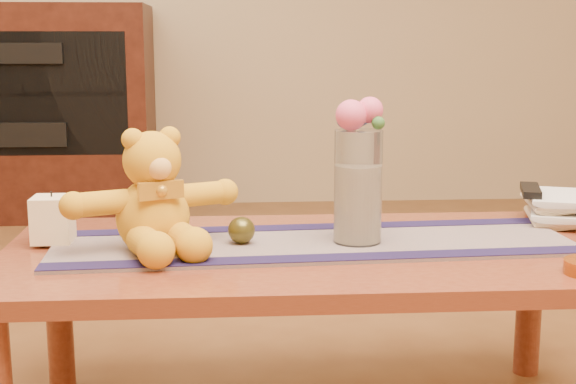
{
  "coord_description": "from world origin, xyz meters",
  "views": [
    {
      "loc": [
        -0.17,
        -1.77,
        0.92
      ],
      "look_at": [
        -0.05,
        0.0,
        0.58
      ],
      "focal_mm": 49.87,
      "sensor_mm": 36.0,
      "label": 1
    }
  ],
  "objects": [
    {
      "name": "cabinet_cavity",
      "position": [
        -1.2,
        2.25,
        0.66
      ],
      "size": [
        1.02,
        0.03,
        0.61
      ],
      "primitive_type": "cube",
      "color": "black",
      "rests_on": "media_cabinet"
    },
    {
      "name": "blue_flower_side",
      "position": [
        0.08,
        0.03,
        0.74
      ],
      "size": [
        0.04,
        0.04,
        0.04
      ],
      "primitive_type": "sphere",
      "color": "#435093",
      "rests_on": "glass_vase"
    },
    {
      "name": "book_top",
      "position": [
        0.6,
        0.22,
        0.52
      ],
      "size": [
        0.23,
        0.27,
        0.02
      ],
      "primitive_type": "imported",
      "rotation": [
        0.0,
        0.0,
        -0.34
      ],
      "color": "beige",
      "rests_on": "book_upper"
    },
    {
      "name": "book_lower",
      "position": [
        0.6,
        0.22,
        0.48
      ],
      "size": [
        0.24,
        0.27,
        0.02
      ],
      "primitive_type": "imported",
      "rotation": [
        0.0,
        0.0,
        -0.38
      ],
      "color": "beige",
      "rests_on": "book_bottom"
    },
    {
      "name": "potpourri_fill",
      "position": [
        0.11,
        0.01,
        0.55
      ],
      "size": [
        0.09,
        0.09,
        0.18
      ],
      "primitive_type": "cylinder",
      "color": "beige",
      "rests_on": "glass_vase"
    },
    {
      "name": "table_leg_bl",
      "position": [
        -0.64,
        0.29,
        0.21
      ],
      "size": [
        0.07,
        0.07,
        0.41
      ],
      "primitive_type": "cylinder",
      "color": "#612817",
      "rests_on": "floor"
    },
    {
      "name": "coffee_table_top",
      "position": [
        0.0,
        0.0,
        0.43
      ],
      "size": [
        1.4,
        0.7,
        0.04
      ],
      "primitive_type": "cube",
      "color": "#612817",
      "rests_on": "floor"
    },
    {
      "name": "book_bottom",
      "position": [
        0.6,
        0.23,
        0.46
      ],
      "size": [
        0.21,
        0.26,
        0.02
      ],
      "primitive_type": "imported",
      "rotation": [
        0.0,
        0.0,
        -0.24
      ],
      "color": "beige",
      "rests_on": "coffee_table_top"
    },
    {
      "name": "table_leg_br",
      "position": [
        0.64,
        0.29,
        0.21
      ],
      "size": [
        0.07,
        0.07,
        0.41
      ],
      "primitive_type": "cylinder",
      "color": "#612817",
      "rests_on": "floor"
    },
    {
      "name": "persian_runner",
      "position": [
        0.01,
        0.02,
        0.45
      ],
      "size": [
        1.22,
        0.41,
        0.01
      ],
      "primitive_type": "cube",
      "rotation": [
        0.0,
        0.0,
        0.05
      ],
      "color": "#192046",
      "rests_on": "coffee_table_top"
    },
    {
      "name": "stereo_upper",
      "position": [
        -1.2,
        2.35,
        0.86
      ],
      "size": [
        0.42,
        0.28,
        0.1
      ],
      "primitive_type": "cube",
      "color": "black",
      "rests_on": "media_cabinet"
    },
    {
      "name": "teddy_bear",
      "position": [
        -0.35,
        -0.01,
        0.59
      ],
      "size": [
        0.47,
        0.43,
        0.26
      ],
      "primitive_type": null,
      "rotation": [
        0.0,
        0.0,
        0.4
      ],
      "color": "gold",
      "rests_on": "persian_runner"
    },
    {
      "name": "runner_border_far",
      "position": [
        0.0,
        0.17,
        0.46
      ],
      "size": [
        1.2,
        0.12,
        0.0
      ],
      "primitive_type": "cube",
      "rotation": [
        0.0,
        0.0,
        0.05
      ],
      "color": "#181237",
      "rests_on": "persian_runner"
    },
    {
      "name": "candle_wick",
      "position": [
        -0.59,
        0.07,
        0.57
      ],
      "size": [
        0.0,
        0.0,
        0.01
      ],
      "primitive_type": "cylinder",
      "rotation": [
        0.0,
        0.0,
        -0.0
      ],
      "color": "black",
      "rests_on": "pillar_candle"
    },
    {
      "name": "tv_remote",
      "position": [
        0.6,
        0.22,
        0.54
      ],
      "size": [
        0.09,
        0.17,
        0.02
      ],
      "primitive_type": "cube",
      "rotation": [
        0.0,
        0.0,
        -0.29
      ],
      "color": "black",
      "rests_on": "book_top"
    },
    {
      "name": "leaf_sprig",
      "position": [
        0.15,
        -0.01,
        0.74
      ],
      "size": [
        0.03,
        0.03,
        0.03
      ],
      "primitive_type": "sphere",
      "color": "#33662D",
      "rests_on": "glass_vase"
    },
    {
      "name": "bronze_ball",
      "position": [
        -0.16,
        0.02,
        0.49
      ],
      "size": [
        0.08,
        0.08,
        0.06
      ],
      "primitive_type": "sphere",
      "rotation": [
        0.0,
        0.0,
        -0.34
      ],
      "color": "#433F16",
      "rests_on": "persian_runner"
    },
    {
      "name": "cabinet_shelf",
      "position": [
        -1.2,
        2.33,
        0.66
      ],
      "size": [
        1.02,
        0.2,
        0.02
      ],
      "primitive_type": "cube",
      "color": "black",
      "rests_on": "media_cabinet"
    },
    {
      "name": "glass_vase",
      "position": [
        0.11,
        0.01,
        0.59
      ],
      "size": [
        0.11,
        0.11,
        0.26
      ],
      "primitive_type": "cylinder",
      "color": "silver",
      "rests_on": "persian_runner"
    },
    {
      "name": "rose_left",
      "position": [
        0.09,
        0.0,
        0.75
      ],
      "size": [
        0.07,
        0.07,
        0.07
      ],
      "primitive_type": "sphere",
      "color": "#EB5380",
      "rests_on": "glass_vase"
    },
    {
      "name": "stereo_lower",
      "position": [
        -1.2,
        2.35,
        0.46
      ],
      "size": [
        0.42,
        0.28,
        0.12
      ],
      "primitive_type": "cube",
      "color": "black",
      "rests_on": "media_cabinet"
    },
    {
      "name": "media_cabinet",
      "position": [
        -1.2,
        2.48,
        0.55
      ],
      "size": [
        1.2,
        0.5,
        1.1
      ],
      "primitive_type": "cube",
      "color": "black",
      "rests_on": "floor"
    },
    {
      "name": "blue_flower_back",
      "position": [
        0.12,
        0.05,
        0.75
      ],
      "size": [
        0.04,
        0.04,
        0.04
      ],
      "primitive_type": "sphere",
      "color": "#435093",
      "rests_on": "glass_vase"
    },
    {
      "name": "runner_border_near",
      "position": [
        0.02,
        -0.12,
        0.46
      ],
      "size": [
        1.2,
        0.12,
        0.0
      ],
      "primitive_type": "cube",
      "rotation": [
        0.0,
        0.0,
        0.05
      ],
      "color": "#181237",
      "rests_on": "persian_runner"
    },
    {
      "name": "pillar_candle",
      "position": [
        -0.59,
        0.07,
        0.51
      ],
      "size": [
        0.09,
        0.09,
        0.11
      ],
      "primitive_type": "cube",
      "rotation": [
        0.0,
        0.0,
        -0.0
      ],
      "color": "#FFE9BB",
      "rests_on": "persian_runner"
    },
    {
      "name": "book_upper",
      "position": [
        0.6,
        0.23,
        0.5
      ],
      "size": [
        0.2,
        0.25,
        0.02
      ],
      "primitive_type": "imported",
      "rotation": [
        0.0,
        0.0,
        -0.19
      ],
      "color": "beige",
      "rests_on": "book_lower"
    },
    {
      "name": "rose_right",
      "position": [
        0.14,
        0.02,
        0.76
      ],
      "size": [
        0.06,
        0.06,
        0.06
      ],
      "primitive_type": "sphere",
      "color": "#EB5380",
      "rests_on": "glass_vase"
    }
  ]
}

